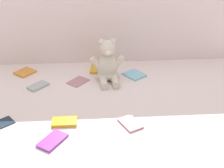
# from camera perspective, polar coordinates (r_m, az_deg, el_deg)

# --- Properties ---
(ground_plane) EXTENTS (3.20, 3.20, 0.00)m
(ground_plane) POSITION_cam_1_polar(r_m,az_deg,el_deg) (1.67, -0.10, -1.33)
(ground_plane) COLOR silver
(backdrop_drape) EXTENTS (1.77, 0.03, 0.68)m
(backdrop_drape) POSITION_cam_1_polar(r_m,az_deg,el_deg) (1.92, -0.95, 13.74)
(backdrop_drape) COLOR silver
(backdrop_drape) RESTS_ON ground_plane
(teddy_bear) EXTENTS (0.21, 0.19, 0.25)m
(teddy_bear) POSITION_cam_1_polar(r_m,az_deg,el_deg) (1.75, -0.83, 3.55)
(teddy_bear) COLOR beige
(teddy_bear) RESTS_ON ground_plane
(book_case_0) EXTENTS (0.12, 0.14, 0.01)m
(book_case_0) POSITION_cam_1_polar(r_m,az_deg,el_deg) (1.42, 3.46, -7.39)
(book_case_0) COLOR #BE758C
(book_case_0) RESTS_ON ground_plane
(book_case_1) EXTENTS (0.14, 0.14, 0.01)m
(book_case_1) POSITION_cam_1_polar(r_m,az_deg,el_deg) (1.94, -16.05, 2.13)
(book_case_1) COLOR orange
(book_case_1) RESTS_ON ground_plane
(book_case_2) EXTENTS (0.13, 0.13, 0.01)m
(book_case_2) POSITION_cam_1_polar(r_m,az_deg,el_deg) (1.76, -13.71, -0.36)
(book_case_2) COLOR #9CA3A6
(book_case_2) RESTS_ON ground_plane
(book_case_3) EXTENTS (0.14, 0.14, 0.01)m
(book_case_3) POSITION_cam_1_polar(r_m,az_deg,el_deg) (1.78, -6.40, 0.53)
(book_case_3) COLOR #A6727D
(book_case_3) RESTS_ON ground_plane
(book_case_4) EXTENTS (0.12, 0.07, 0.02)m
(book_case_4) POSITION_cam_1_polar(r_m,az_deg,el_deg) (1.44, -8.92, -7.02)
(book_case_4) COLOR orange
(book_case_4) RESTS_ON ground_plane
(book_case_5) EXTENTS (0.12, 0.12, 0.01)m
(book_case_5) POSITION_cam_1_polar(r_m,az_deg,el_deg) (1.51, -19.93, -6.87)
(book_case_5) COLOR #182532
(book_case_5) RESTS_ON ground_plane
(book_case_6) EXTENTS (0.13, 0.15, 0.01)m
(book_case_6) POSITION_cam_1_polar(r_m,az_deg,el_deg) (1.34, -11.12, -10.37)
(book_case_6) COLOR purple
(book_case_6) RESTS_ON ground_plane
(book_case_7) EXTENTS (0.15, 0.15, 0.01)m
(book_case_7) POSITION_cam_1_polar(r_m,az_deg,el_deg) (1.84, 4.24, 1.74)
(book_case_7) COLOR #79BCD6
(book_case_7) RESTS_ON ground_plane
(book_case_8) EXTENTS (0.11, 0.14, 0.02)m
(book_case_8) POSITION_cam_1_polar(r_m,az_deg,el_deg) (1.91, -2.58, 2.95)
(book_case_8) COLOR gold
(book_case_8) RESTS_ON ground_plane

